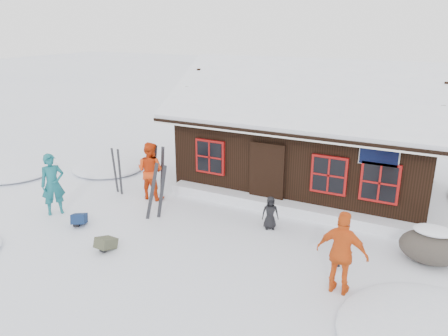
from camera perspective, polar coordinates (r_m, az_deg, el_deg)
The scene contains 15 objects.
ground at distance 12.25m, azimuth -2.78°, elevation -8.26°, with size 120.00×120.00×0.00m, color white.
mountain_hut at distance 15.49m, azimuth 11.28°, elevation 3.40°, with size 8.90×6.09×4.42m.
snow_drift at distance 13.47m, azimuth 7.60°, elevation -5.02°, with size 7.60×0.60×0.35m, color white.
snow_mounds at distance 13.16m, azimuth 7.62°, elevation -6.43°, with size 20.60×13.20×0.48m.
skier_teal at distance 13.94m, azimuth -21.46°, elevation -1.99°, with size 0.68×0.45×1.88m, color #155E66.
skier_orange_left at distance 14.34m, azimuth -9.60°, elevation -0.33°, with size 0.92×0.72×1.90m, color red.
skier_orange_right at distance 9.59m, azimuth 15.18°, elevation -10.70°, with size 1.09×0.45×1.86m, color #DC5416.
skier_crouched at distance 12.27m, azimuth 6.06°, elevation -5.84°, with size 0.47×0.30×0.96m, color black.
boulder at distance 11.69m, azimuth 25.41°, elevation -9.21°, with size 1.45×1.09×0.84m.
ski_pair_left at distance 12.82m, azimuth -8.76°, elevation -3.12°, with size 0.70×0.32×1.75m.
ski_pair_mid at distance 15.06m, azimuth -13.76°, elevation -0.48°, with size 0.44×0.14×1.61m.
ski_pair_right at distance 14.49m, azimuth -8.60°, elevation -0.50°, with size 0.57×0.18×1.79m.
ski_poles at distance 10.57m, azimuth 15.28°, elevation -9.86°, with size 0.23×0.11×1.29m.
backpack_blue at distance 13.19m, azimuth -18.36°, elevation -6.56°, with size 0.38×0.50×0.27m, color #112449.
backpack_olive at distance 11.64m, azimuth -15.14°, elevation -9.72°, with size 0.37×0.49×0.27m, color #414330.
Camera 1 is at (5.52, -9.45, 5.50)m, focal length 35.00 mm.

